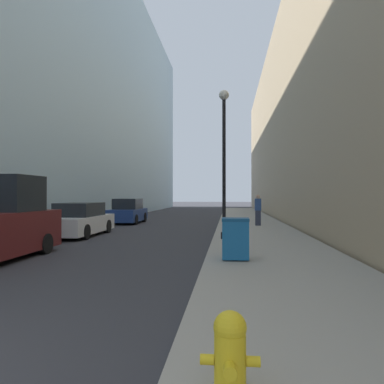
# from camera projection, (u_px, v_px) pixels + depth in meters

# --- Properties ---
(sidewalk_right) EXTENTS (3.97, 60.00, 0.15)m
(sidewalk_right) POSITION_uv_depth(u_px,v_px,m) (254.00, 228.00, 19.86)
(sidewalk_right) COLOR #9E998E
(sidewalk_right) RESTS_ON ground
(building_left_glass) EXTENTS (12.00, 60.00, 21.82)m
(building_left_glass) POSITION_uv_depth(u_px,v_px,m) (41.00, 80.00, 29.50)
(building_left_glass) COLOR #99B7C6
(building_left_glass) RESTS_ON ground
(building_right_stone) EXTENTS (12.00, 60.00, 14.77)m
(building_right_stone) POSITION_uv_depth(u_px,v_px,m) (360.00, 119.00, 27.08)
(building_right_stone) COLOR tan
(building_right_stone) RESTS_ON ground
(fire_hydrant) EXTENTS (0.51, 0.40, 0.71)m
(fire_hydrant) POSITION_uv_depth(u_px,v_px,m) (230.00, 350.00, 3.20)
(fire_hydrant) COLOR yellow
(fire_hydrant) RESTS_ON sidewalk_right
(trash_bin) EXTENTS (0.71, 0.63, 1.10)m
(trash_bin) POSITION_uv_depth(u_px,v_px,m) (235.00, 238.00, 9.83)
(trash_bin) COLOR #19609E
(trash_bin) RESTS_ON sidewalk_right
(lamppost) EXTENTS (0.39, 0.39, 5.82)m
(lamppost) POSITION_uv_depth(u_px,v_px,m) (224.00, 150.00, 14.61)
(lamppost) COLOR black
(lamppost) RESTS_ON sidewalk_right
(parked_sedan_near) EXTENTS (1.84, 4.68, 1.50)m
(parked_sedan_near) POSITION_uv_depth(u_px,v_px,m) (80.00, 221.00, 16.99)
(parked_sedan_near) COLOR silver
(parked_sedan_near) RESTS_ON ground
(parked_sedan_far) EXTENTS (1.83, 4.05, 1.62)m
(parked_sedan_far) POSITION_uv_depth(u_px,v_px,m) (128.00, 212.00, 24.62)
(parked_sedan_far) COLOR navy
(parked_sedan_far) RESTS_ON ground
(pedestrian_on_sidewalk) EXTENTS (0.35, 0.23, 1.73)m
(pedestrian_on_sidewalk) POSITION_uv_depth(u_px,v_px,m) (258.00, 210.00, 20.94)
(pedestrian_on_sidewalk) COLOR #2D3347
(pedestrian_on_sidewalk) RESTS_ON sidewalk_right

